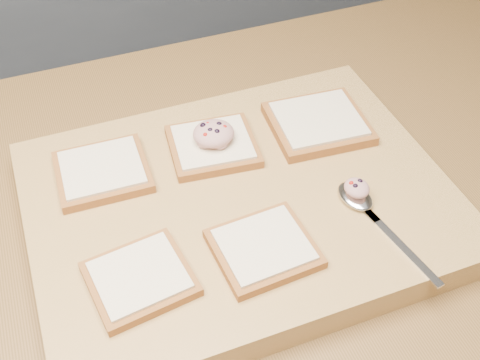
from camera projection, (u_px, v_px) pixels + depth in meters
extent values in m
cube|color=slate|center=(278.00, 354.00, 1.18)|extent=(1.90, 0.75, 0.84)
cube|color=brown|center=(292.00, 198.00, 0.86)|extent=(2.00, 0.80, 0.06)
cube|color=slate|center=(114.00, 0.00, 2.10)|extent=(3.60, 0.60, 0.90)
cube|color=tan|center=(240.00, 204.00, 0.78)|extent=(0.53, 0.40, 0.04)
cube|color=#975627|center=(103.00, 172.00, 0.79)|extent=(0.12, 0.11, 0.01)
cube|color=beige|center=(101.00, 167.00, 0.78)|extent=(0.10, 0.10, 0.00)
cube|color=#975627|center=(213.00, 146.00, 0.82)|extent=(0.13, 0.12, 0.01)
cube|color=beige|center=(213.00, 142.00, 0.81)|extent=(0.11, 0.10, 0.00)
cube|color=#975627|center=(318.00, 124.00, 0.85)|extent=(0.14, 0.13, 0.01)
cube|color=beige|center=(319.00, 119.00, 0.85)|extent=(0.12, 0.11, 0.00)
cube|color=#975627|center=(140.00, 279.00, 0.67)|extent=(0.12, 0.11, 0.01)
cube|color=beige|center=(139.00, 275.00, 0.66)|extent=(0.10, 0.10, 0.00)
cube|color=#975627|center=(264.00, 249.00, 0.70)|extent=(0.12, 0.11, 0.01)
cube|color=beige|center=(264.00, 244.00, 0.69)|extent=(0.10, 0.09, 0.00)
ellipsoid|color=tan|center=(214.00, 133.00, 0.80)|extent=(0.06, 0.05, 0.03)
sphere|color=black|center=(219.00, 125.00, 0.80)|extent=(0.01, 0.01, 0.01)
sphere|color=black|center=(203.00, 126.00, 0.80)|extent=(0.01, 0.01, 0.01)
sphere|color=black|center=(217.00, 132.00, 0.79)|extent=(0.01, 0.01, 0.01)
sphere|color=black|center=(210.00, 131.00, 0.79)|extent=(0.01, 0.01, 0.01)
sphere|color=#A5140C|center=(225.00, 127.00, 0.80)|extent=(0.01, 0.01, 0.01)
sphere|color=#A5140C|center=(208.00, 124.00, 0.81)|extent=(0.01, 0.01, 0.01)
sphere|color=#A5140C|center=(205.00, 135.00, 0.79)|extent=(0.01, 0.01, 0.01)
ellipsoid|color=silver|center=(355.00, 196.00, 0.76)|extent=(0.04, 0.06, 0.01)
cube|color=silver|center=(368.00, 213.00, 0.74)|extent=(0.02, 0.04, 0.00)
cube|color=silver|center=(400.00, 245.00, 0.71)|extent=(0.03, 0.14, 0.00)
ellipsoid|color=tan|center=(357.00, 188.00, 0.75)|extent=(0.03, 0.03, 0.02)
sphere|color=black|center=(360.00, 182.00, 0.74)|extent=(0.01, 0.01, 0.01)
sphere|color=black|center=(355.00, 186.00, 0.74)|extent=(0.01, 0.01, 0.01)
sphere|color=#A5140C|center=(351.00, 183.00, 0.74)|extent=(0.01, 0.01, 0.01)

